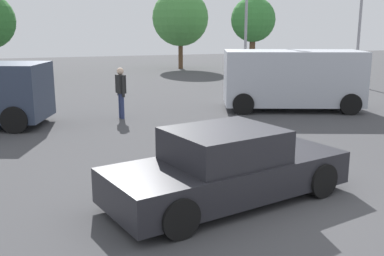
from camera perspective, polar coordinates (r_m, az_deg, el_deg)
name	(u,v)px	position (r m, az deg, el deg)	size (l,w,h in m)	color
ground_plane	(251,201)	(8.27, 7.46, -9.14)	(80.00, 80.00, 0.00)	#424244
sedan_foreground	(227,168)	(8.07, 4.45, -5.06)	(4.73, 2.76, 1.32)	#232328
dog	(200,143)	(11.02, 1.04, -1.90)	(0.54, 0.39, 0.43)	white
van_white	(292,78)	(17.16, 12.53, 6.19)	(5.38, 3.65, 2.18)	#B2B7C1
pedestrian	(121,88)	(15.33, -9.00, 4.98)	(0.31, 0.56, 1.71)	navy
tree_back_center	(180,18)	(33.12, -1.47, 13.76)	(4.01, 4.01, 5.62)	brown
tree_back_right	(253,20)	(28.59, 7.73, 13.38)	(2.72, 2.72, 4.79)	brown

